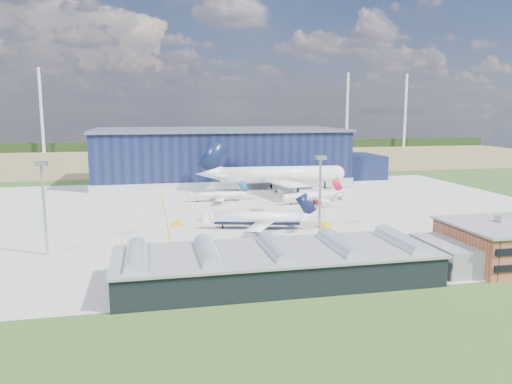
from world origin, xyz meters
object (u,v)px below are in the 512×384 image
object	(u,v)px
hangar	(224,157)
light_mast_west	(43,193)
gse_tug_b	(178,224)
gse_van_b	(318,191)
airliner_navy	(257,212)
airliner_regional	(216,192)
gse_van_a	(210,217)
light_mast_center	(320,184)
gse_tug_a	(326,225)
car_a	(512,234)
car_b	(434,250)
gse_cart_a	(342,198)
airliner_red	(311,192)
airliner_widebody	(279,166)
gse_tug_c	(321,193)
airstair	(240,256)
gse_cart_b	(137,212)

from	to	relation	value
hangar	light_mast_west	size ratio (longest dim) A/B	6.30
light_mast_west	gse_tug_b	size ratio (longest dim) A/B	6.88
gse_van_b	gse_tug_b	bearing A→B (deg)	-159.93
airliner_navy	airliner_regional	distance (m)	48.43
light_mast_west	gse_van_a	xyz separation A→B (m)	(43.88, 30.21, -14.20)
gse_van_b	light_mast_center	bearing A→B (deg)	-127.12
gse_tug_b	gse_tug_a	bearing A→B (deg)	5.90
light_mast_west	car_a	xyz separation A→B (m)	(123.86, -8.51, -14.78)
gse_van_a	car_b	world-z (taller)	gse_van_a
gse_tug_b	gse_van_a	bearing A→B (deg)	49.72
gse_tug_b	gse_cart_a	world-z (taller)	gse_tug_b
gse_tug_b	car_b	distance (m)	74.22
gse_cart_a	gse_van_b	xyz separation A→B (m)	(-4.21, 16.00, 0.58)
airliner_navy	airliner_red	bearing A→B (deg)	-114.08
airliner_widebody	car_b	distance (m)	104.28
light_mast_west	gse_tug_c	distance (m)	119.15
airliner_widebody	airstair	distance (m)	107.77
hangar	airliner_regional	world-z (taller)	hangar
gse_van_b	gse_cart_b	xyz separation A→B (m)	(-74.99, -27.36, -0.62)
gse_tug_a	gse_cart_a	size ratio (longest dim) A/B	1.38
airliner_red	gse_van_b	bearing A→B (deg)	-129.89
hangar	airliner_widebody	xyz separation A→B (m)	(18.58, -39.80, -0.73)
airliner_red	gse_cart_b	distance (m)	64.88
light_mast_west	light_mast_center	distance (m)	70.00
light_mast_west	gse_tug_c	size ratio (longest dim) A/B	7.61
gse_van_a	gse_tug_c	distance (m)	65.00
light_mast_center	gse_tug_c	xyz separation A→B (m)	(25.44, 69.78, -14.77)
car_a	gse_van_a	bearing A→B (deg)	59.56
light_mast_west	light_mast_center	xyz separation A→B (m)	(70.00, 0.00, 0.00)
hangar	gse_cart_b	distance (m)	90.30
gse_tug_c	airstair	world-z (taller)	airstair
airliner_navy	gse_cart_b	distance (m)	47.07
gse_cart_b	airstair	bearing A→B (deg)	-132.54
light_mast_center	airliner_widebody	world-z (taller)	light_mast_center
airstair	car_b	size ratio (longest dim) A/B	1.36
gse_tug_a	gse_van_b	bearing A→B (deg)	67.01
light_mast_west	car_b	distance (m)	96.85
airliner_navy	light_mast_west	bearing A→B (deg)	29.48
airliner_navy	gse_cart_a	distance (m)	60.69
airliner_navy	car_b	size ratio (longest dim) A/B	10.29
gse_van_b	gse_cart_b	world-z (taller)	gse_van_b
light_mast_center	car_b	bearing A→B (deg)	-36.88
gse_cart_a	gse_tug_c	size ratio (longest dim) A/B	0.94
car_a	car_b	world-z (taller)	car_a
airliner_regional	car_a	distance (m)	102.84
gse_tug_a	car_b	world-z (taller)	gse_tug_a
gse_cart_b	gse_tug_c	bearing A→B (deg)	-46.47
light_mast_center	airliner_navy	xyz separation A→B (m)	(-14.02, 15.31, -10.06)
hangar	airliner_regional	distance (m)	63.11
gse_tug_b	gse_van_a	world-z (taller)	gse_van_a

